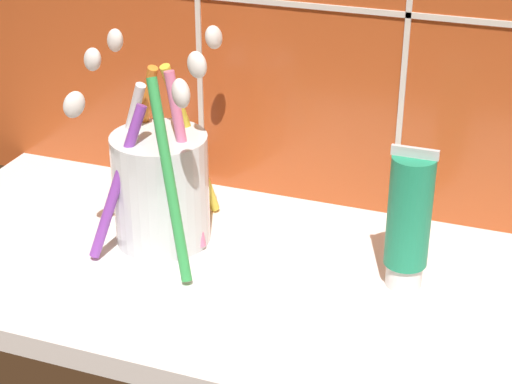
% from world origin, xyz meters
% --- Properties ---
extents(sink_counter, '(0.78, 0.29, 0.02)m').
position_xyz_m(sink_counter, '(0.00, 0.00, 0.01)').
color(sink_counter, white).
rests_on(sink_counter, ground).
extents(toothbrush_cup, '(0.15, 0.16, 0.18)m').
position_xyz_m(toothbrush_cup, '(-0.16, 0.02, 0.08)').
color(toothbrush_cup, silver).
rests_on(toothbrush_cup, sink_counter).
extents(toothpaste_tube, '(0.04, 0.03, 0.12)m').
position_xyz_m(toothpaste_tube, '(0.05, 0.02, 0.08)').
color(toothpaste_tube, white).
rests_on(toothpaste_tube, sink_counter).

